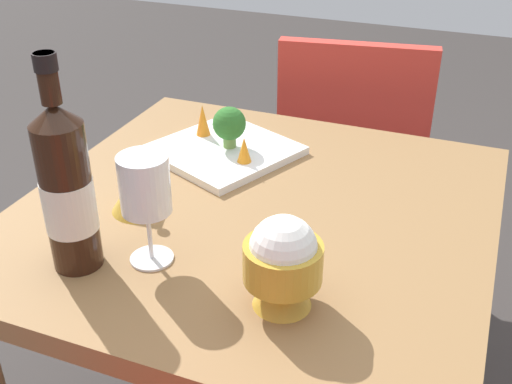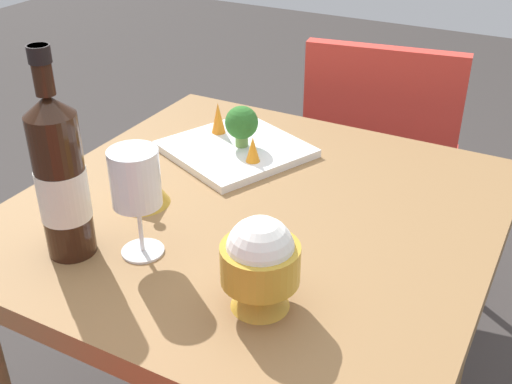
# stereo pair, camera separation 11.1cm
# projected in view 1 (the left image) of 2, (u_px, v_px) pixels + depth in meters

# --- Properties ---
(dining_table) EXTENTS (0.82, 0.82, 0.73)m
(dining_table) POSITION_uv_depth(u_px,v_px,m) (256.00, 250.00, 1.17)
(dining_table) COLOR olive
(dining_table) RESTS_ON ground_plane
(chair_by_wall) EXTENTS (0.46, 0.46, 0.85)m
(chair_by_wall) POSITION_uv_depth(u_px,v_px,m) (352.00, 147.00, 1.79)
(chair_by_wall) COLOR red
(chair_by_wall) RESTS_ON ground_plane
(wine_bottle) EXTENTS (0.08, 0.08, 0.33)m
(wine_bottle) POSITION_uv_depth(u_px,v_px,m) (67.00, 189.00, 0.91)
(wine_bottle) COLOR black
(wine_bottle) RESTS_ON dining_table
(wine_glass) EXTENTS (0.08, 0.08, 0.18)m
(wine_glass) POSITION_uv_depth(u_px,v_px,m) (145.00, 187.00, 0.92)
(wine_glass) COLOR white
(wine_glass) RESTS_ON dining_table
(rice_bowl) EXTENTS (0.11, 0.11, 0.14)m
(rice_bowl) POSITION_uv_depth(u_px,v_px,m) (283.00, 261.00, 0.86)
(rice_bowl) COLOR gold
(rice_bowl) RESTS_ON dining_table
(rice_bowl_lid) EXTENTS (0.10, 0.10, 0.09)m
(rice_bowl_lid) POSITION_uv_depth(u_px,v_px,m) (139.00, 191.00, 1.10)
(rice_bowl_lid) COLOR gold
(rice_bowl_lid) RESTS_ON dining_table
(serving_plate) EXTENTS (0.33, 0.33, 0.02)m
(serving_plate) POSITION_uv_depth(u_px,v_px,m) (224.00, 150.00, 1.30)
(serving_plate) COLOR white
(serving_plate) RESTS_ON dining_table
(broccoli_floret) EXTENTS (0.07, 0.07, 0.09)m
(broccoli_floret) POSITION_uv_depth(u_px,v_px,m) (229.00, 124.00, 1.27)
(broccoli_floret) COLOR #729E4C
(broccoli_floret) RESTS_ON serving_plate
(carrot_garnish_left) EXTENTS (0.03, 0.03, 0.07)m
(carrot_garnish_left) POSITION_uv_depth(u_px,v_px,m) (203.00, 120.00, 1.33)
(carrot_garnish_left) COLOR orange
(carrot_garnish_left) RESTS_ON serving_plate
(carrot_garnish_right) EXTENTS (0.03, 0.03, 0.05)m
(carrot_garnish_right) POSITION_uv_depth(u_px,v_px,m) (244.00, 150.00, 1.23)
(carrot_garnish_right) COLOR orange
(carrot_garnish_right) RESTS_ON serving_plate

